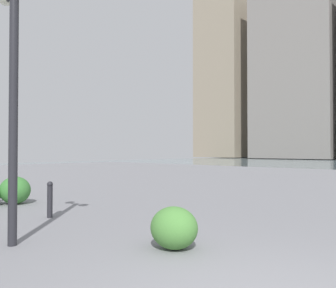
# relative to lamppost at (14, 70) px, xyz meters

# --- Properties ---
(building_annex) EXTENTS (16.05, 12.30, 38.47)m
(building_annex) POSITION_rel_lamppost_xyz_m (22.49, -66.31, 15.39)
(building_annex) COLOR gray
(building_annex) RESTS_ON ground
(building_highrise) EXTENTS (11.36, 14.37, 41.36)m
(building_highrise) POSITION_rel_lamppost_xyz_m (40.06, -68.54, 16.84)
(building_highrise) COLOR gray
(building_highrise) RESTS_ON ground
(lamppost) EXTENTS (0.98, 0.28, 4.25)m
(lamppost) POSITION_rel_lamppost_xyz_m (0.00, 0.00, 0.00)
(lamppost) COLOR #232328
(lamppost) RESTS_ON ground
(bollard_near) EXTENTS (0.13, 0.13, 0.82)m
(bollard_near) POSITION_rel_lamppost_xyz_m (1.70, -1.55, -2.38)
(bollard_near) COLOR #232328
(bollard_near) RESTS_ON ground
(shrub_round) EXTENTS (0.91, 0.82, 0.78)m
(shrub_round) POSITION_rel_lamppost_xyz_m (4.29, -1.87, -2.42)
(shrub_round) COLOR #387533
(shrub_round) RESTS_ON ground
(shrub_wide) EXTENTS (0.77, 0.69, 0.65)m
(shrub_wide) POSITION_rel_lamppost_xyz_m (-2.02, -1.62, -2.48)
(shrub_wide) COLOR #477F38
(shrub_wide) RESTS_ON ground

